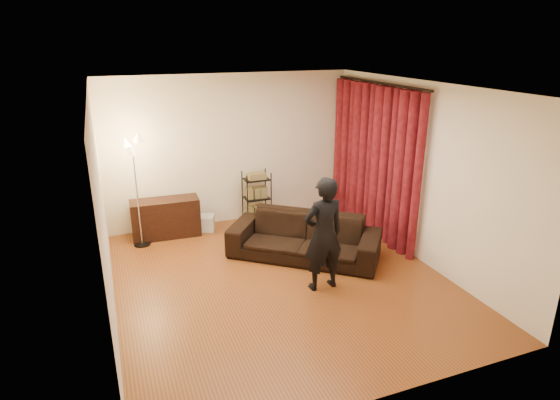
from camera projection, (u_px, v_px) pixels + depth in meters
name	position (u px, v px, depth m)	size (l,w,h in m)	color
floor	(281.00, 280.00, 6.69)	(5.00, 5.00, 0.00)	brown
ceiling	(281.00, 87.00, 5.79)	(5.00, 5.00, 0.00)	white
wall_back	(231.00, 150.00, 8.44)	(5.00, 5.00, 0.00)	white
wall_front	(386.00, 274.00, 4.04)	(5.00, 5.00, 0.00)	white
wall_left	(102.00, 212.00, 5.47)	(5.00, 5.00, 0.00)	white
wall_right	(421.00, 173.00, 7.00)	(5.00, 5.00, 0.00)	white
curtain_rod	(380.00, 83.00, 7.55)	(0.04, 0.04, 2.65)	black
curtain	(373.00, 161.00, 7.98)	(0.22, 2.65, 2.55)	maroon
sofa	(304.00, 237.00, 7.27)	(2.31, 0.90, 0.67)	black
person	(323.00, 234.00, 6.23)	(0.58, 0.38, 1.59)	black
media_cabinet	(166.00, 218.00, 8.05)	(1.14, 0.43, 0.67)	black
storage_boxes	(205.00, 223.00, 8.34)	(0.34, 0.27, 0.28)	silver
wire_shelf	(257.00, 198.00, 8.55)	(0.45, 0.32, 0.99)	black
floor_lamp	(137.00, 193.00, 7.51)	(0.33, 0.33, 1.83)	silver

